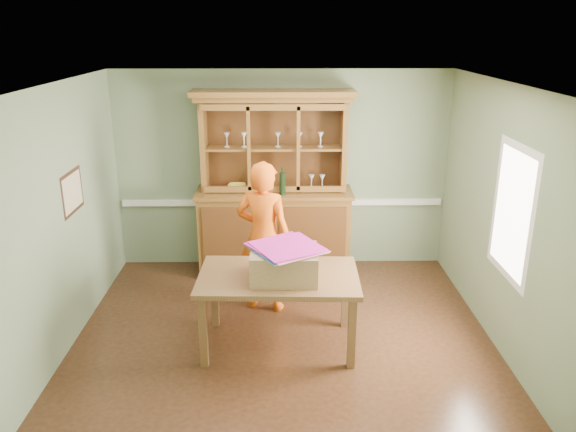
{
  "coord_description": "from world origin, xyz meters",
  "views": [
    {
      "loc": [
        -0.03,
        -5.45,
        3.22
      ],
      "look_at": [
        0.06,
        0.4,
        1.24
      ],
      "focal_mm": 35.0,
      "sensor_mm": 36.0,
      "label": 1
    }
  ],
  "objects_px": {
    "china_hutch": "(274,211)",
    "cardboard_box": "(284,264)",
    "dining_table": "(278,283)",
    "person": "(264,237)"
  },
  "relations": [
    {
      "from": "dining_table",
      "to": "person",
      "type": "distance_m",
      "value": 0.9
    },
    {
      "from": "china_hutch",
      "to": "cardboard_box",
      "type": "distance_m",
      "value": 2.04
    },
    {
      "from": "person",
      "to": "dining_table",
      "type": "bearing_deg",
      "value": 120.29
    },
    {
      "from": "china_hutch",
      "to": "cardboard_box",
      "type": "height_order",
      "value": "china_hutch"
    },
    {
      "from": "dining_table",
      "to": "cardboard_box",
      "type": "relative_size",
      "value": 2.52
    },
    {
      "from": "china_hutch",
      "to": "dining_table",
      "type": "xyz_separation_m",
      "value": [
        0.06,
        -1.94,
        -0.14
      ]
    },
    {
      "from": "china_hutch",
      "to": "cardboard_box",
      "type": "xyz_separation_m",
      "value": [
        0.12,
        -2.03,
        0.11
      ]
    },
    {
      "from": "china_hutch",
      "to": "dining_table",
      "type": "height_order",
      "value": "china_hutch"
    },
    {
      "from": "dining_table",
      "to": "china_hutch",
      "type": "bearing_deg",
      "value": 93.62
    },
    {
      "from": "china_hutch",
      "to": "dining_table",
      "type": "bearing_deg",
      "value": -88.23
    }
  ]
}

